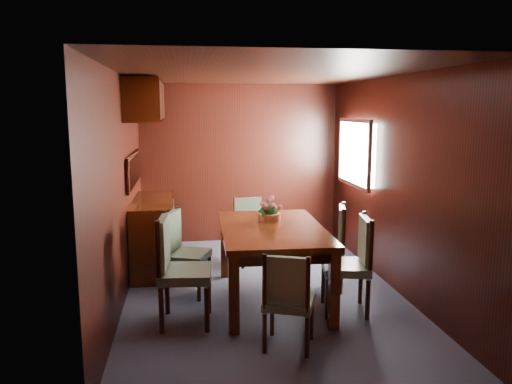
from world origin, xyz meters
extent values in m
plane|color=#404457|center=(0.00, 0.00, 0.00)|extent=(4.50, 4.50, 0.00)
cube|color=black|center=(-1.50, 0.00, 1.20)|extent=(0.02, 4.50, 2.40)
cube|color=black|center=(1.50, 0.00, 1.20)|extent=(0.02, 4.50, 2.40)
cube|color=black|center=(0.00, 2.25, 1.20)|extent=(3.00, 0.02, 2.40)
cube|color=black|center=(0.00, -2.25, 1.20)|extent=(3.00, 0.02, 2.40)
cube|color=black|center=(0.00, 0.00, 2.40)|extent=(3.00, 4.50, 0.02)
cube|color=white|center=(1.48, 1.10, 1.45)|extent=(0.14, 1.10, 0.80)
cube|color=#B2B2B7|center=(1.41, 1.10, 1.45)|extent=(0.04, 1.20, 0.90)
cube|color=black|center=(-1.47, 1.00, 1.28)|extent=(0.03, 1.36, 0.41)
cube|color=silver|center=(-1.45, 1.00, 1.28)|extent=(0.01, 1.30, 0.35)
cube|color=#381407|center=(-1.30, 1.00, 2.13)|extent=(0.40, 1.40, 0.50)
cube|color=#381407|center=(-1.25, 1.00, 0.45)|extent=(0.48, 1.40, 0.90)
cube|color=#381407|center=(-0.42, -1.02, 0.37)|extent=(0.10, 0.10, 0.74)
cube|color=#381407|center=(0.51, -1.05, 0.37)|extent=(0.10, 0.10, 0.74)
cube|color=#381407|center=(-0.38, 0.55, 0.37)|extent=(0.10, 0.10, 0.74)
cube|color=#381407|center=(0.55, 0.52, 0.37)|extent=(0.10, 0.10, 0.74)
cube|color=black|center=(0.06, -0.25, 0.68)|extent=(0.98, 1.61, 0.11)
cube|color=#381407|center=(0.06, -0.25, 0.77)|extent=(1.11, 1.74, 0.06)
cylinder|color=black|center=(-1.04, -0.49, 0.21)|extent=(0.05, 0.05, 0.43)
cylinder|color=black|center=(-1.08, -0.93, 0.21)|extent=(0.05, 0.05, 0.43)
cylinder|color=black|center=(-0.63, -0.53, 0.21)|extent=(0.05, 0.05, 0.43)
cylinder|color=black|center=(-0.66, -0.96, 0.21)|extent=(0.05, 0.05, 0.43)
cube|color=#526A50|center=(-0.85, -0.73, 0.49)|extent=(0.52, 0.54, 0.09)
cylinder|color=black|center=(-1.05, -0.49, 0.77)|extent=(0.05, 0.05, 0.57)
cylinder|color=black|center=(-1.09, -0.93, 0.77)|extent=(0.05, 0.05, 0.57)
cube|color=#526A50|center=(-1.05, -0.71, 0.80)|extent=(0.11, 0.46, 0.48)
cylinder|color=black|center=(-0.93, 0.29, 0.19)|extent=(0.04, 0.04, 0.38)
cylinder|color=black|center=(-1.06, -0.08, 0.19)|extent=(0.04, 0.04, 0.38)
cylinder|color=black|center=(-0.58, 0.16, 0.19)|extent=(0.04, 0.04, 0.38)
cylinder|color=black|center=(-0.72, -0.20, 0.19)|extent=(0.04, 0.04, 0.38)
cube|color=#526A50|center=(-0.82, 0.04, 0.44)|extent=(0.55, 0.57, 0.08)
cylinder|color=black|center=(-0.94, 0.29, 0.69)|extent=(0.04, 0.04, 0.50)
cylinder|color=black|center=(-1.07, -0.07, 0.69)|extent=(0.04, 0.04, 0.50)
cube|color=#526A50|center=(-0.99, 0.10, 0.71)|extent=(0.19, 0.40, 0.43)
cylinder|color=black|center=(0.90, -0.91, 0.20)|extent=(0.05, 0.05, 0.40)
cylinder|color=black|center=(0.97, -0.50, 0.20)|extent=(0.05, 0.05, 0.40)
cylinder|color=black|center=(0.51, -0.84, 0.20)|extent=(0.05, 0.05, 0.40)
cylinder|color=black|center=(0.58, -0.44, 0.20)|extent=(0.05, 0.05, 0.40)
cube|color=#526A50|center=(0.74, -0.67, 0.46)|extent=(0.53, 0.54, 0.08)
cylinder|color=black|center=(0.91, -0.91, 0.73)|extent=(0.05, 0.05, 0.53)
cylinder|color=black|center=(0.98, -0.51, 0.73)|extent=(0.05, 0.05, 0.53)
cube|color=#526A50|center=(0.92, -0.70, 0.75)|extent=(0.14, 0.43, 0.45)
cylinder|color=black|center=(0.85, -0.21, 0.19)|extent=(0.04, 0.04, 0.39)
cylinder|color=black|center=(0.97, 0.17, 0.19)|extent=(0.04, 0.04, 0.39)
cylinder|color=black|center=(0.49, -0.10, 0.19)|extent=(0.04, 0.04, 0.39)
cylinder|color=black|center=(0.61, 0.28, 0.19)|extent=(0.04, 0.04, 0.39)
cube|color=#526A50|center=(0.73, 0.03, 0.45)|extent=(0.56, 0.57, 0.08)
cylinder|color=black|center=(0.86, -0.22, 0.71)|extent=(0.04, 0.04, 0.52)
cylinder|color=black|center=(0.98, 0.16, 0.71)|extent=(0.04, 0.04, 0.52)
cube|color=#526A50|center=(0.90, -0.02, 0.73)|extent=(0.18, 0.42, 0.44)
cylinder|color=black|center=(-0.20, -1.43, 0.17)|extent=(0.04, 0.04, 0.35)
cylinder|color=black|center=(0.13, -1.56, 0.17)|extent=(0.04, 0.04, 0.35)
cylinder|color=black|center=(-0.09, -1.12, 0.17)|extent=(0.04, 0.04, 0.35)
cylinder|color=black|center=(0.25, -1.24, 0.17)|extent=(0.04, 0.04, 0.35)
cube|color=#526A50|center=(0.02, -1.34, 0.40)|extent=(0.52, 0.51, 0.07)
cylinder|color=black|center=(-0.21, -1.44, 0.63)|extent=(0.04, 0.04, 0.46)
cylinder|color=black|center=(0.13, -1.57, 0.63)|extent=(0.04, 0.04, 0.46)
cube|color=#526A50|center=(-0.03, -1.49, 0.65)|extent=(0.37, 0.18, 0.39)
cylinder|color=black|center=(0.16, 1.23, 0.18)|extent=(0.04, 0.04, 0.35)
cylinder|color=black|center=(-0.19, 1.16, 0.18)|extent=(0.04, 0.04, 0.35)
cylinder|color=black|center=(0.23, 0.90, 0.18)|extent=(0.04, 0.04, 0.35)
cylinder|color=black|center=(-0.13, 0.83, 0.18)|extent=(0.04, 0.04, 0.35)
cube|color=#526A50|center=(0.02, 1.03, 0.41)|extent=(0.49, 0.47, 0.07)
cylinder|color=black|center=(0.16, 1.24, 0.64)|extent=(0.04, 0.04, 0.47)
cylinder|color=black|center=(-0.20, 1.17, 0.64)|extent=(0.04, 0.04, 0.47)
cube|color=#526A50|center=(-0.01, 1.19, 0.66)|extent=(0.38, 0.13, 0.40)
cylinder|color=#CC703E|center=(0.09, 0.07, 0.84)|extent=(0.26, 0.26, 0.08)
sphere|color=#18491C|center=(0.09, 0.07, 0.90)|extent=(0.20, 0.20, 0.20)
camera|label=1|loc=(-0.83, -5.31, 2.04)|focal=35.00mm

